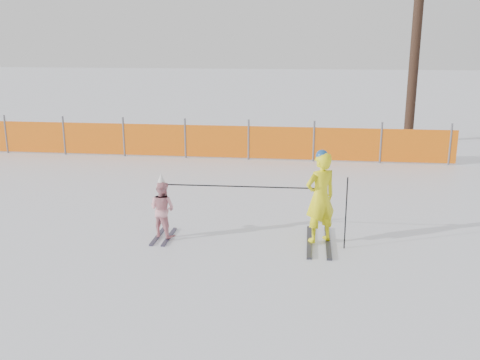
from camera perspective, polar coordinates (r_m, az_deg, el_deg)
name	(u,v)px	position (r m, az deg, el deg)	size (l,w,h in m)	color
ground	(237,238)	(10.13, -0.36, -6.19)	(120.00, 120.00, 0.00)	white
adult	(320,198)	(9.71, 8.57, -1.88)	(0.73, 1.60, 1.75)	black
child	(162,208)	(10.08, -8.29, -3.02)	(0.63, 0.95, 1.25)	black
ski_poles	(274,195)	(9.63, 3.67, -1.63)	(3.25, 0.22, 1.32)	black
safety_fence	(188,140)	(16.88, -5.54, 4.22)	(16.24, 0.06, 1.25)	#595960
tree_trunks	(444,49)	(20.67, 20.96, 12.94)	(3.37, 1.40, 6.81)	#321F16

